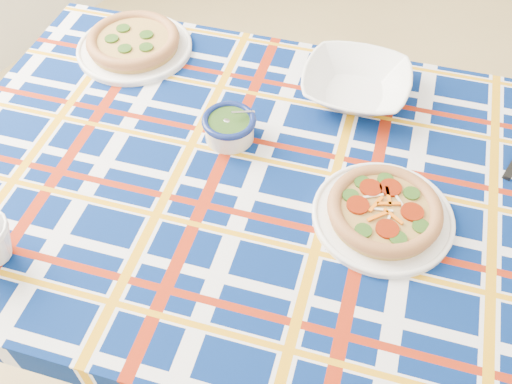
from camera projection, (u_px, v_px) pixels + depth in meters
The scene contains 7 objects.
floor at pixel (476, 280), 1.74m from camera, with size 4.00×4.00×0.00m, color tan.
dining_table at pixel (291, 206), 1.16m from camera, with size 1.60×1.25×0.66m.
tablecloth at pixel (291, 200), 1.14m from camera, with size 1.44×0.91×0.09m, color #041A54, non-canonical shape.
main_focaccia_plate at pixel (384, 210), 1.03m from camera, with size 0.27×0.27×0.05m, color #AF823E, non-canonical shape.
pesto_bowl at pixel (229, 126), 1.16m from camera, with size 0.11×0.11×0.07m, color #18340E, non-canonical shape.
serving_bowl at pixel (356, 85), 1.25m from camera, with size 0.24×0.24×0.06m, color white.
second_focaccia_plate at pixel (133, 41), 1.35m from camera, with size 0.28×0.28×0.05m, color #AF823E, non-canonical shape.
Camera 1 is at (-0.08, -1.12, 1.51)m, focal length 40.00 mm.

